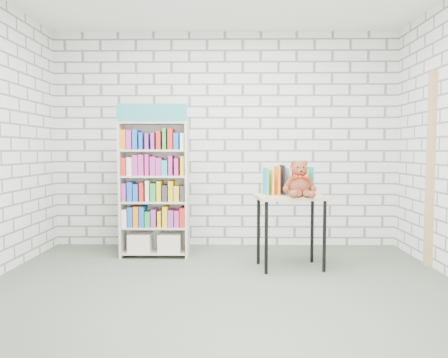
{
  "coord_description": "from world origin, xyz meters",
  "views": [
    {
      "loc": [
        0.07,
        -3.76,
        1.27
      ],
      "look_at": [
        0.0,
        0.95,
        0.95
      ],
      "focal_mm": 35.0,
      "sensor_mm": 36.0,
      "label": 1
    }
  ],
  "objects": [
    {
      "name": "ground",
      "position": [
        0.0,
        0.0,
        0.0
      ],
      "size": [
        4.5,
        4.5,
        0.0
      ],
      "primitive_type": "plane",
      "color": "#4B5447",
      "rests_on": "ground"
    },
    {
      "name": "door_trim",
      "position": [
        2.23,
        0.95,
        1.05
      ],
      "size": [
        0.05,
        0.12,
        2.1
      ],
      "primitive_type": "cube",
      "color": "tan",
      "rests_on": "ground"
    },
    {
      "name": "bookshelf",
      "position": [
        -0.82,
        1.36,
        0.82
      ],
      "size": [
        0.8,
        0.31,
        1.79
      ],
      "color": "beige",
      "rests_on": "ground"
    },
    {
      "name": "display_table",
      "position": [
        0.71,
        0.86,
        0.67
      ],
      "size": [
        0.79,
        0.6,
        0.78
      ],
      "color": "tan",
      "rests_on": "ground"
    },
    {
      "name": "table_books",
      "position": [
        0.7,
        0.98,
        0.93
      ],
      "size": [
        0.53,
        0.29,
        0.3
      ],
      "color": "teal",
      "rests_on": "display_table"
    },
    {
      "name": "teddy_bear",
      "position": [
        0.79,
        0.76,
        0.93
      ],
      "size": [
        0.35,
        0.32,
        0.38
      ],
      "color": "brown",
      "rests_on": "display_table"
    },
    {
      "name": "room_shell",
      "position": [
        0.0,
        0.0,
        1.78
      ],
      "size": [
        4.52,
        4.02,
        2.81
      ],
      "color": "silver",
      "rests_on": "ground"
    }
  ]
}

